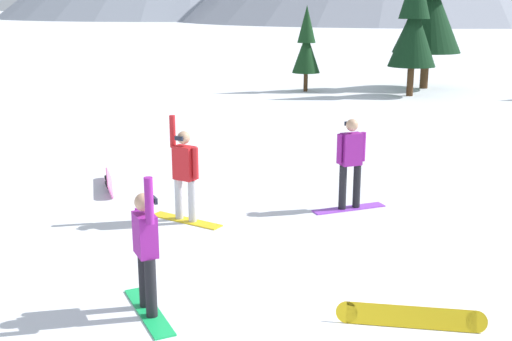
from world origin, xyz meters
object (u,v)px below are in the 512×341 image
at_px(snowboarder_foreground, 146,249).
at_px(loose_snowboard_near_left, 410,316).
at_px(pine_tree_slender, 414,22).
at_px(loose_snowboard_near_right, 109,182).
at_px(snowboarder_background, 351,162).
at_px(pine_tree_short, 306,45).
at_px(snowboarder_midground, 185,173).

distance_m(snowboarder_foreground, loose_snowboard_near_left, 3.50).
bearing_deg(snowboarder_foreground, loose_snowboard_near_left, 11.04).
bearing_deg(pine_tree_slender, snowboarder_foreground, -94.53).
relative_size(loose_snowboard_near_right, pine_tree_slender, 0.28).
xyz_separation_m(snowboarder_background, pine_tree_slender, (-0.05, 17.30, 2.28)).
distance_m(snowboarder_background, loose_snowboard_near_left, 4.89).
xyz_separation_m(loose_snowboard_near_left, pine_tree_short, (-6.42, 22.00, 2.04)).
xyz_separation_m(snowboarder_foreground, snowboarder_midground, (-1.00, 3.57, 0.04)).
xyz_separation_m(snowboarder_midground, pine_tree_short, (-2.06, 19.08, 1.23)).
bearing_deg(loose_snowboard_near_left, pine_tree_short, 106.26).
height_order(snowboarder_foreground, snowboarder_background, snowboarder_foreground).
height_order(loose_snowboard_near_left, pine_tree_short, pine_tree_short).
relative_size(snowboarder_midground, pine_tree_slender, 0.34).
distance_m(snowboarder_foreground, snowboarder_background, 5.54).
xyz_separation_m(snowboarder_foreground, snowboarder_background, (1.83, 5.22, 0.07)).
height_order(snowboarder_background, loose_snowboard_near_left, snowboarder_background).
bearing_deg(pine_tree_short, snowboarder_foreground, -82.29).
bearing_deg(snowboarder_foreground, pine_tree_slender, 85.47).
bearing_deg(loose_snowboard_near_left, snowboarder_foreground, -168.96).
distance_m(snowboarder_midground, loose_snowboard_near_right, 3.08).
relative_size(loose_snowboard_near_left, pine_tree_slender, 0.32).
height_order(snowboarder_midground, pine_tree_slender, pine_tree_slender).
bearing_deg(snowboarder_background, loose_snowboard_near_right, -178.95).
relative_size(snowboarder_midground, loose_snowboard_near_left, 1.06).
height_order(snowboarder_midground, loose_snowboard_near_right, snowboarder_midground).
relative_size(snowboarder_midground, snowboarder_background, 1.09).
distance_m(loose_snowboard_near_left, pine_tree_short, 23.01).
bearing_deg(loose_snowboard_near_right, pine_tree_short, 88.46).
relative_size(snowboarder_background, pine_tree_slender, 0.31).
relative_size(loose_snowboard_near_left, pine_tree_short, 0.47).
distance_m(pine_tree_slender, pine_tree_short, 4.97).
distance_m(snowboarder_midground, loose_snowboard_near_left, 5.31).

